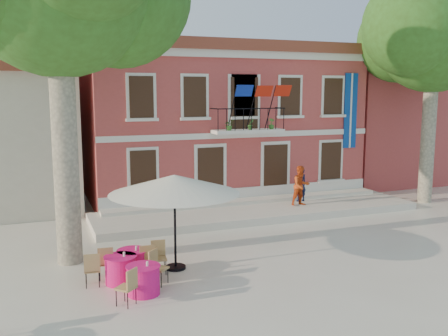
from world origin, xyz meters
TOP-DOWN VIEW (x-y plane):
  - ground at (0.00, 0.00)m, footprint 90.00×90.00m
  - main_building at (2.00, 9.99)m, footprint 13.50×9.59m
  - neighbor_east at (14.00, 11.00)m, footprint 9.40×9.40m
  - terrace at (2.00, 4.40)m, footprint 14.00×3.40m
  - plane_tree_east at (10.51, 3.85)m, footprint 5.37×5.37m
  - patio_umbrella at (-3.10, -0.73)m, footprint 3.81×3.81m
  - pedestrian_navy at (4.33, 4.89)m, footprint 0.58×0.39m
  - pedestrian_orange at (3.92, 4.15)m, footprint 0.88×0.70m
  - cafe_table_0 at (-4.39, -0.87)m, footprint 1.96×0.90m
  - cafe_table_1 at (-4.39, -2.27)m, footprint 1.68×1.63m
  - cafe_table_3 at (-4.81, -1.29)m, footprint 1.95×0.90m

SIDE VIEW (x-z plane):
  - ground at x=0.00m, z-range 0.00..0.00m
  - terrace at x=2.00m, z-range 0.00..0.30m
  - cafe_table_0 at x=-4.39m, z-range -0.05..0.90m
  - cafe_table_1 at x=-4.39m, z-range -0.05..0.90m
  - cafe_table_3 at x=-4.81m, z-range -0.05..0.90m
  - pedestrian_navy at x=4.33m, z-range 0.30..1.85m
  - pedestrian_orange at x=3.92m, z-range 0.30..2.04m
  - patio_umbrella at x=-3.10m, z-range 1.13..3.96m
  - neighbor_east at x=14.00m, z-range 0.02..6.42m
  - main_building at x=2.00m, z-range 0.03..7.53m
  - plane_tree_east at x=10.51m, z-range 2.51..13.05m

